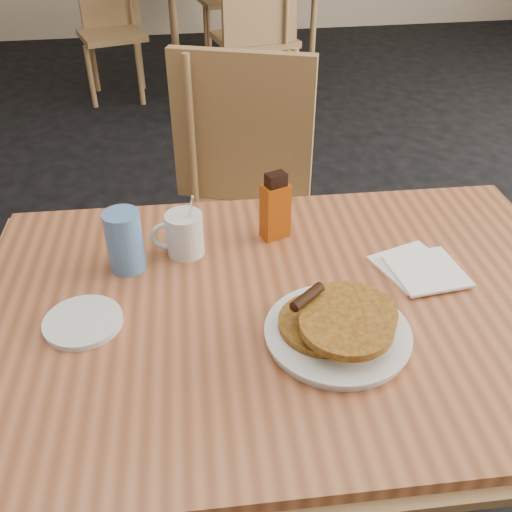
{
  "coord_description": "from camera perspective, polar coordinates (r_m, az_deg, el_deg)",
  "views": [
    {
      "loc": [
        -0.14,
        -0.87,
        1.47
      ],
      "look_at": [
        0.01,
        0.03,
        0.83
      ],
      "focal_mm": 40.0,
      "sensor_mm": 36.0,
      "label": 1
    }
  ],
  "objects": [
    {
      "name": "napkin_stack",
      "position": [
        1.25,
        16.08,
        -1.22
      ],
      "size": [
        0.18,
        0.19,
        0.01
      ],
      "rotation": [
        0.0,
        0.0,
        0.3
      ],
      "color": "white",
      "rests_on": "main_table"
    },
    {
      "name": "chair_neighbor_near",
      "position": [
        3.75,
        0.06,
        22.2
      ],
      "size": [
        0.54,
        0.54,
        1.02
      ],
      "rotation": [
        0.0,
        0.0,
        0.2
      ],
      "color": "#9A6D48",
      "rests_on": "floor"
    },
    {
      "name": "syrup_bottle",
      "position": [
        1.27,
        1.95,
        4.8
      ],
      "size": [
        0.07,
        0.06,
        0.16
      ],
      "rotation": [
        0.0,
        0.0,
        0.36
      ],
      "color": "maroon",
      "rests_on": "main_table"
    },
    {
      "name": "pancake_plate",
      "position": [
        1.04,
        8.23,
        -7.07
      ],
      "size": [
        0.27,
        0.27,
        0.08
      ],
      "rotation": [
        0.0,
        0.0,
        0.25
      ],
      "color": "silver",
      "rests_on": "main_table"
    },
    {
      "name": "chair_main_far",
      "position": [
        1.82,
        -0.87,
        6.7
      ],
      "size": [
        0.58,
        0.59,
        1.0
      ],
      "rotation": [
        0.0,
        0.0,
        -0.35
      ],
      "color": "#9A6D48",
      "rests_on": "floor"
    },
    {
      "name": "chair_wall_extra",
      "position": [
        4.37,
        -14.39,
        22.21
      ],
      "size": [
        0.51,
        0.51,
        0.91
      ],
      "rotation": [
        0.0,
        0.0,
        0.28
      ],
      "color": "#9A6D48",
      "rests_on": "floor"
    },
    {
      "name": "side_saucer",
      "position": [
        1.12,
        -16.92,
        -6.32
      ],
      "size": [
        0.16,
        0.16,
        0.01
      ],
      "primitive_type": "cylinder",
      "rotation": [
        0.0,
        0.0,
        -0.09
      ],
      "color": "silver",
      "rests_on": "main_table"
    },
    {
      "name": "floor",
      "position": [
        1.72,
        -0.09,
        -23.69
      ],
      "size": [
        10.0,
        10.0,
        0.0
      ],
      "primitive_type": "plane",
      "color": "black",
      "rests_on": "ground"
    },
    {
      "name": "blue_tumbler",
      "position": [
        1.21,
        -13.01,
        1.48
      ],
      "size": [
        0.08,
        0.08,
        0.13
      ],
      "primitive_type": "cylinder",
      "rotation": [
        0.0,
        0.0,
        -0.05
      ],
      "color": "#507EBC",
      "rests_on": "main_table"
    },
    {
      "name": "coffee_mug",
      "position": [
        1.24,
        -7.27,
        2.26
      ],
      "size": [
        0.12,
        0.08,
        0.15
      ],
      "rotation": [
        0.0,
        0.0,
        -0.05
      ],
      "color": "silver",
      "rests_on": "main_table"
    },
    {
      "name": "main_table",
      "position": [
        1.15,
        3.32,
        -6.22
      ],
      "size": [
        1.31,
        0.92,
        0.75
      ],
      "rotation": [
        0.0,
        0.0,
        -0.04
      ],
      "color": "#AA613C",
      "rests_on": "floor"
    }
  ]
}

